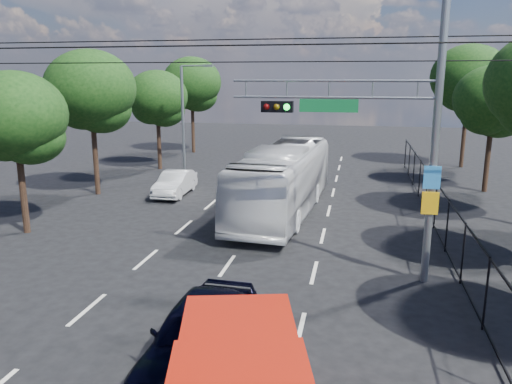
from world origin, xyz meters
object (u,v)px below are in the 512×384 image
(signal_mast, at_px, (395,115))
(white_bus, at_px, (283,180))
(white_van, at_px, (175,183))
(navy_hatchback, at_px, (200,334))

(signal_mast, xyz_separation_m, white_bus, (-4.43, 7.29, -3.63))
(white_bus, xyz_separation_m, white_van, (-6.36, 2.37, -0.95))
(navy_hatchback, relative_size, white_van, 1.16)
(navy_hatchback, relative_size, white_bus, 0.40)
(white_bus, bearing_deg, navy_hatchback, -85.45)
(signal_mast, bearing_deg, white_bus, 121.30)
(white_van, bearing_deg, white_bus, -22.33)
(white_van, bearing_deg, navy_hatchback, -69.40)
(navy_hatchback, xyz_separation_m, white_van, (-6.48, 15.66, -0.13))
(white_bus, height_order, white_van, white_bus)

